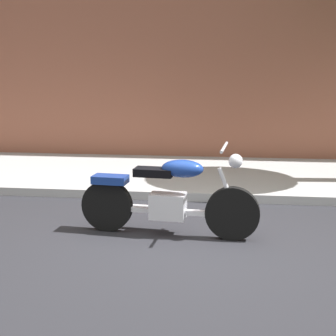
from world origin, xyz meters
name	(u,v)px	position (x,y,z in m)	size (l,w,h in m)	color
ground_plane	(187,242)	(0.00, 0.00, 0.00)	(60.00, 60.00, 0.00)	#28282D
sidewalk	(201,175)	(0.00, 3.40, 0.07)	(18.88, 3.26, 0.14)	#AAAAAA
motorcycle	(168,198)	(-0.26, 0.22, 0.48)	(2.27, 0.70, 1.16)	black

